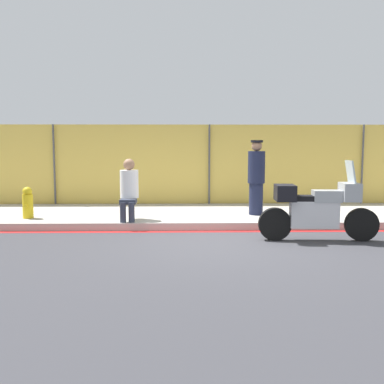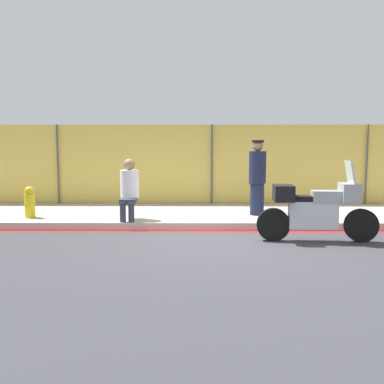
# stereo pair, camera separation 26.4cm
# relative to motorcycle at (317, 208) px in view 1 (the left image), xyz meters

# --- Properties ---
(ground_plane) EXTENTS (120.00, 120.00, 0.00)m
(ground_plane) POSITION_rel_motorcycle_xyz_m (-1.80, -0.07, -0.62)
(ground_plane) COLOR #38383D
(sidewalk) EXTENTS (31.48, 3.04, 0.16)m
(sidewalk) POSITION_rel_motorcycle_xyz_m (-1.80, 2.51, -0.53)
(sidewalk) COLOR #ADA89E
(sidewalk) RESTS_ON ground_plane
(curb_paint_stripe) EXTENTS (31.48, 0.18, 0.01)m
(curb_paint_stripe) POSITION_rel_motorcycle_xyz_m (-1.80, 0.90, -0.61)
(curb_paint_stripe) COLOR red
(curb_paint_stripe) RESTS_ON ground_plane
(storefront_fence) EXTENTS (29.91, 0.17, 2.34)m
(storefront_fence) POSITION_rel_motorcycle_xyz_m (-1.80, 4.12, 0.55)
(storefront_fence) COLOR gold
(storefront_fence) RESTS_ON ground_plane
(motorcycle) EXTENTS (2.25, 0.57, 1.52)m
(motorcycle) POSITION_rel_motorcycle_xyz_m (0.00, 0.00, 0.00)
(motorcycle) COLOR black
(motorcycle) RESTS_ON ground_plane
(officer_standing) EXTENTS (0.40, 0.40, 1.74)m
(officer_standing) POSITION_rel_motorcycle_xyz_m (-0.82, 2.10, 0.44)
(officer_standing) COLOR #191E38
(officer_standing) RESTS_ON sidewalk
(person_seated_on_curb) EXTENTS (0.40, 0.69, 1.33)m
(person_seated_on_curb) POSITION_rel_motorcycle_xyz_m (-3.70, 1.46, 0.28)
(person_seated_on_curb) COLOR #2D3342
(person_seated_on_curb) RESTS_ON sidewalk
(fire_hydrant) EXTENTS (0.23, 0.29, 0.70)m
(fire_hydrant) POSITION_rel_motorcycle_xyz_m (-5.99, 1.69, -0.11)
(fire_hydrant) COLOR gold
(fire_hydrant) RESTS_ON sidewalk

